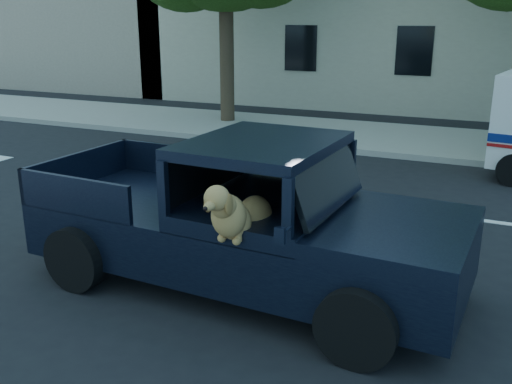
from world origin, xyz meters
TOP-DOWN VIEW (x-y plane):
  - ground at (0.00, 0.00)m, footprint 120.00×120.00m
  - far_sidewalk at (0.00, 9.20)m, footprint 60.00×4.00m
  - lane_stripes at (2.00, 3.40)m, footprint 21.60×0.14m
  - building_left at (-15.00, 16.50)m, footprint 12.00×6.00m
  - pickup_truck at (1.23, -0.42)m, footprint 5.46×2.87m

SIDE VIEW (x-z plane):
  - ground at x=0.00m, z-range 0.00..0.00m
  - lane_stripes at x=2.00m, z-range 0.00..0.01m
  - far_sidewalk at x=0.00m, z-range 0.00..0.15m
  - pickup_truck at x=1.23m, z-range -0.31..1.61m
  - building_left at x=-15.00m, z-range 0.00..8.00m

